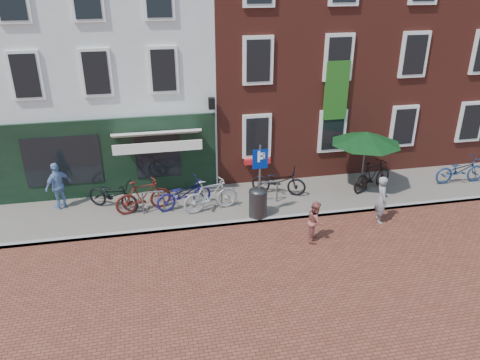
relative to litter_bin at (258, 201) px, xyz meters
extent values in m
plane|color=brown|center=(0.06, -0.30, -0.68)|extent=(80.00, 80.00, 0.00)
cube|color=slate|center=(1.06, 1.20, -0.63)|extent=(24.00, 3.00, 0.10)
cube|color=silver|center=(-4.94, 6.70, 3.82)|extent=(8.00, 8.00, 9.00)
cube|color=maroon|center=(2.06, 6.70, 4.32)|extent=(6.00, 8.00, 10.00)
cube|color=maroon|center=(8.06, 6.70, 4.32)|extent=(6.00, 8.00, 10.00)
cylinder|color=#2F2F31|center=(0.00, 0.00, -0.12)|extent=(0.61, 0.61, 0.91)
ellipsoid|color=#2F2F31|center=(0.00, 0.00, 0.40)|extent=(0.61, 0.61, 0.27)
cylinder|color=#4C4C4F|center=(0.03, -0.05, 0.71)|extent=(0.07, 0.07, 2.57)
cube|color=navy|center=(0.03, -0.07, 1.52)|extent=(0.50, 0.04, 0.65)
cylinder|color=#4C4C4F|center=(4.32, 1.28, -0.54)|extent=(0.50, 0.50, 0.08)
cylinder|color=#4C4C4F|center=(4.32, 1.28, 0.50)|extent=(0.06, 0.06, 2.15)
cone|color=#0D3713|center=(4.32, 1.28, 1.58)|extent=(2.57, 2.57, 0.45)
imported|color=gray|center=(3.95, -0.99, 0.14)|extent=(0.50, 0.66, 1.63)
imported|color=#9F524A|center=(1.42, -1.68, -0.02)|extent=(0.69, 0.77, 1.32)
imported|color=#7391C4|center=(-6.60, 1.96, 0.27)|extent=(1.00, 0.97, 1.69)
imported|color=black|center=(-4.78, 1.51, -0.05)|extent=(2.06, 1.66, 1.05)
imported|color=#541713|center=(-3.76, 1.12, 0.01)|extent=(2.02, 1.01, 1.17)
imported|color=navy|center=(-2.38, 1.12, -0.05)|extent=(2.12, 1.24, 1.05)
imported|color=#9B9A9D|center=(-1.50, 0.70, 0.01)|extent=(2.01, 0.93, 1.17)
imported|color=black|center=(1.14, 1.50, -0.05)|extent=(2.11, 1.45, 1.05)
imported|color=black|center=(4.67, 1.13, 0.01)|extent=(2.00, 1.26, 1.17)
imported|color=navy|center=(8.30, 1.06, -0.05)|extent=(2.02, 0.76, 1.05)
camera|label=1|loc=(-3.37, -13.61, 7.18)|focal=35.23mm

